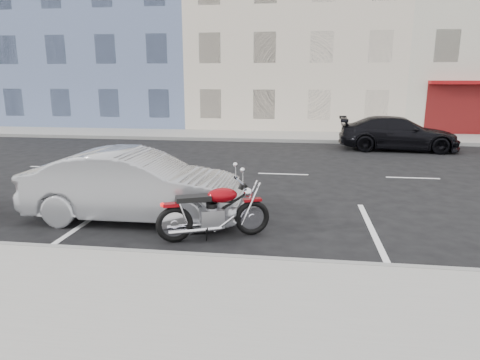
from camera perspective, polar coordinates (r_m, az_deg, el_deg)
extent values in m
plane|color=black|center=(13.91, 14.03, 0.52)|extent=(120.00, 120.00, 0.00)
cube|color=gray|center=(6.61, -25.69, -14.43)|extent=(80.00, 3.40, 0.15)
cube|color=gray|center=(22.66, -0.98, 5.99)|extent=(80.00, 3.40, 0.15)
cube|color=gray|center=(7.93, -18.94, -9.07)|extent=(80.00, 0.12, 0.16)
cube|color=gray|center=(20.99, -1.70, 5.41)|extent=(80.00, 0.12, 0.16)
cube|color=slate|center=(32.48, -15.61, 19.14)|extent=(12.00, 12.00, 13.00)
cube|color=beige|center=(29.92, 7.35, 18.59)|extent=(12.00, 12.00, 11.50)
torus|color=black|center=(8.66, 6.62, -4.69)|extent=(0.69, 0.38, 0.70)
torus|color=black|center=(8.24, -3.28, -5.57)|extent=(0.69, 0.38, 0.70)
cube|color=maroon|center=(8.56, 6.69, -2.35)|extent=(0.38, 0.26, 0.05)
cube|color=maroon|center=(8.12, -3.60, -3.01)|extent=(0.35, 0.28, 0.06)
cube|color=gray|center=(8.39, 1.50, -4.75)|extent=(0.53, 0.46, 0.36)
ellipsoid|color=maroon|center=(8.32, 2.90, -1.76)|extent=(0.68, 0.56, 0.28)
cube|color=black|center=(8.18, -0.81, -2.17)|extent=(0.70, 0.50, 0.09)
cylinder|color=silver|center=(8.38, 5.23, 0.00)|extent=(0.32, 0.69, 0.04)
sphere|color=silver|center=(8.48, 6.13, -1.38)|extent=(0.18, 0.18, 0.18)
cylinder|color=silver|center=(8.22, -0.54, -6.37)|extent=(0.95, 0.47, 0.08)
cylinder|color=silver|center=(8.49, -1.04, -5.72)|extent=(0.95, 0.47, 0.08)
cylinder|color=silver|center=(8.55, 6.35, -2.72)|extent=(0.39, 0.20, 0.83)
cylinder|color=black|center=(8.40, 3.01, -3.47)|extent=(0.80, 0.38, 0.52)
imported|color=#93959A|center=(9.47, -13.83, -0.71)|extent=(4.65, 1.67, 1.53)
imported|color=black|center=(19.54, 20.29, 5.85)|extent=(5.01, 2.25, 1.43)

